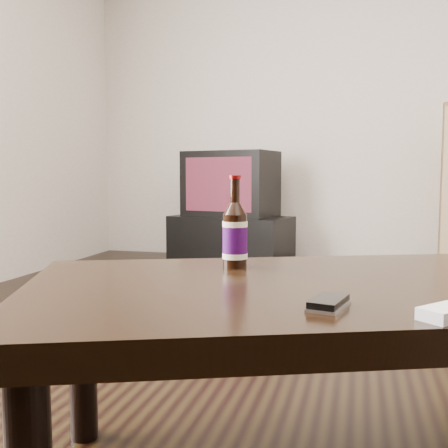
% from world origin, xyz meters
% --- Properties ---
extents(floor, '(5.00, 6.00, 0.01)m').
position_xyz_m(floor, '(0.00, 0.00, -0.01)').
color(floor, black).
rests_on(floor, ground).
extents(wall_back, '(5.00, 0.02, 2.70)m').
position_xyz_m(wall_back, '(0.00, 3.01, 1.35)').
color(wall_back, silver).
rests_on(wall_back, ground).
extents(tv_stand, '(1.06, 0.70, 0.39)m').
position_xyz_m(tv_stand, '(-1.18, 2.60, 0.19)').
color(tv_stand, black).
rests_on(tv_stand, floor).
extents(tv, '(0.80, 0.60, 0.54)m').
position_xyz_m(tv, '(-1.18, 2.60, 0.66)').
color(tv, black).
rests_on(tv, tv_stand).
extents(coffee_table, '(1.48, 1.17, 0.48)m').
position_xyz_m(coffee_table, '(-0.24, -0.43, 0.42)').
color(coffee_table, black).
rests_on(coffee_table, floor).
extents(beer_bottle, '(0.08, 0.08, 0.24)m').
position_xyz_m(beer_bottle, '(-0.45, -0.28, 0.57)').
color(beer_bottle, black).
rests_on(beer_bottle, coffee_table).
extents(phone, '(0.08, 0.12, 0.02)m').
position_xyz_m(phone, '(-0.18, -0.65, 0.49)').
color(phone, silver).
rests_on(phone, coffee_table).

